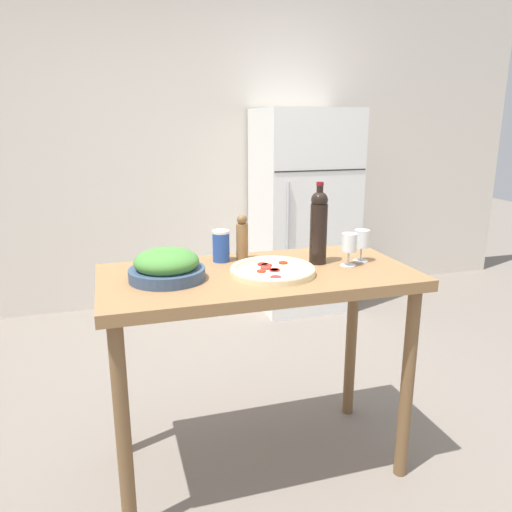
{
  "coord_description": "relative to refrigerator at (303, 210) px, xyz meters",
  "views": [
    {
      "loc": [
        -0.58,
        -1.89,
        1.53
      ],
      "look_at": [
        0.0,
        0.03,
        0.98
      ],
      "focal_mm": 35.0,
      "sensor_mm": 36.0,
      "label": 1
    }
  ],
  "objects": [
    {
      "name": "pepper_mill",
      "position": [
        -0.98,
        -1.69,
        0.21
      ],
      "size": [
        0.05,
        0.05,
        0.21
      ],
      "color": "olive",
      "rests_on": "prep_counter"
    },
    {
      "name": "salad_bowl",
      "position": [
        -1.34,
        -1.89,
        0.17
      ],
      "size": [
        0.3,
        0.3,
        0.13
      ],
      "color": "#384C6B",
      "rests_on": "prep_counter"
    },
    {
      "name": "prep_counter",
      "position": [
        -0.97,
        -1.9,
        -0.02
      ],
      "size": [
        1.29,
        0.63,
        0.92
      ],
      "color": "olive",
      "rests_on": "ground_plane"
    },
    {
      "name": "refrigerator",
      "position": [
        0.0,
        0.0,
        0.0
      ],
      "size": [
        0.75,
        0.7,
        1.62
      ],
      "color": "white",
      "rests_on": "ground_plane"
    },
    {
      "name": "ground_plane",
      "position": [
        -0.97,
        -1.9,
        -0.81
      ],
      "size": [
        14.0,
        14.0,
        0.0
      ],
      "primitive_type": "plane",
      "color": "slate"
    },
    {
      "name": "wine_bottle",
      "position": [
        -0.68,
        -1.85,
        0.28
      ],
      "size": [
        0.07,
        0.07,
        0.36
      ],
      "color": "black",
      "rests_on": "prep_counter"
    },
    {
      "name": "wall_back",
      "position": [
        -0.97,
        0.39,
        0.49
      ],
      "size": [
        6.4,
        0.06,
        2.6
      ],
      "color": "silver",
      "rests_on": "ground_plane"
    },
    {
      "name": "homemade_pizza",
      "position": [
        -0.92,
        -1.95,
        0.13
      ],
      "size": [
        0.35,
        0.35,
        0.03
      ],
      "color": "beige",
      "rests_on": "prep_counter"
    },
    {
      "name": "wine_glass_near",
      "position": [
        -0.57,
        -1.93,
        0.2
      ],
      "size": [
        0.07,
        0.07,
        0.14
      ],
      "color": "silver",
      "rests_on": "prep_counter"
    },
    {
      "name": "salt_canister",
      "position": [
        -1.08,
        -1.7,
        0.18
      ],
      "size": [
        0.08,
        0.08,
        0.14
      ],
      "color": "#284CA3",
      "rests_on": "prep_counter"
    },
    {
      "name": "wine_glass_far",
      "position": [
        -0.49,
        -1.88,
        0.21
      ],
      "size": [
        0.07,
        0.07,
        0.14
      ],
      "color": "silver",
      "rests_on": "prep_counter"
    }
  ]
}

